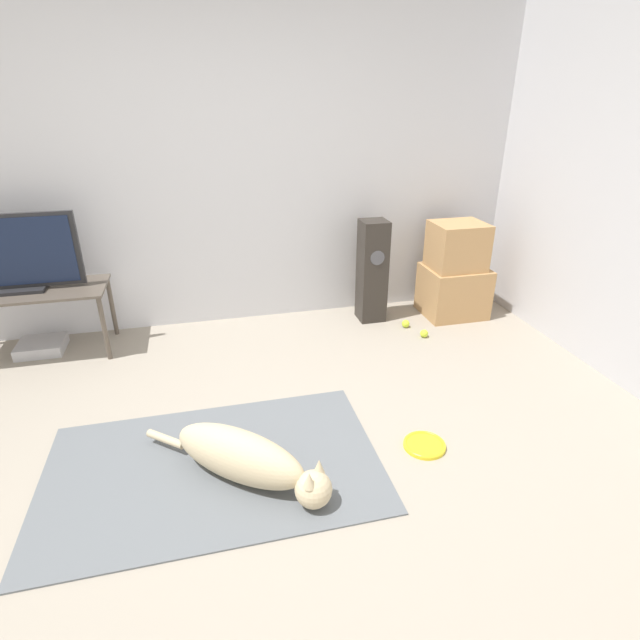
# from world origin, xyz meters

# --- Properties ---
(ground_plane) EXTENTS (12.00, 12.00, 0.00)m
(ground_plane) POSITION_xyz_m (0.00, 0.00, 0.00)
(ground_plane) COLOR #9E9384
(wall_back) EXTENTS (8.00, 0.06, 2.55)m
(wall_back) POSITION_xyz_m (0.00, 2.10, 1.27)
(wall_back) COLOR silver
(wall_back) RESTS_ON ground_plane
(area_rug) EXTENTS (1.78, 1.12, 0.01)m
(area_rug) POSITION_xyz_m (-0.19, 0.12, 0.01)
(area_rug) COLOR slate
(area_rug) RESTS_ON ground_plane
(dog) EXTENTS (0.91, 0.80, 0.28)m
(dog) POSITION_xyz_m (-0.02, -0.02, 0.15)
(dog) COLOR beige
(dog) RESTS_ON area_rug
(frisbee) EXTENTS (0.24, 0.24, 0.03)m
(frisbee) POSITION_xyz_m (0.99, 0.02, 0.01)
(frisbee) COLOR yellow
(frisbee) RESTS_ON ground_plane
(cardboard_box_lower) EXTENTS (0.53, 0.46, 0.44)m
(cardboard_box_lower) POSITION_xyz_m (2.02, 1.70, 0.22)
(cardboard_box_lower) COLOR tan
(cardboard_box_lower) RESTS_ON ground_plane
(cardboard_box_upper) EXTENTS (0.44, 0.38, 0.40)m
(cardboard_box_upper) POSITION_xyz_m (2.00, 1.69, 0.64)
(cardboard_box_upper) COLOR tan
(cardboard_box_upper) RESTS_ON cardboard_box_lower
(floor_speaker) EXTENTS (0.22, 0.23, 0.88)m
(floor_speaker) POSITION_xyz_m (1.27, 1.78, 0.44)
(floor_speaker) COLOR #2D2823
(floor_speaker) RESTS_ON ground_plane
(tv_stand) EXTENTS (1.13, 0.50, 0.52)m
(tv_stand) POSITION_xyz_m (-1.43, 1.77, 0.46)
(tv_stand) COLOR brown
(tv_stand) RESTS_ON ground_plane
(tv) EXTENTS (0.86, 0.20, 0.56)m
(tv) POSITION_xyz_m (-1.43, 1.77, 0.80)
(tv) COLOR #232326
(tv) RESTS_ON tv_stand
(tennis_ball_by_boxes) EXTENTS (0.07, 0.07, 0.07)m
(tennis_ball_by_boxes) POSITION_xyz_m (1.50, 1.53, 0.03)
(tennis_ball_by_boxes) COLOR #C6E033
(tennis_ball_by_boxes) RESTS_ON ground_plane
(tennis_ball_near_speaker) EXTENTS (0.07, 0.07, 0.07)m
(tennis_ball_near_speaker) POSITION_xyz_m (1.58, 1.31, 0.03)
(tennis_ball_near_speaker) COLOR #C6E033
(tennis_ball_near_speaker) RESTS_ON ground_plane
(game_console) EXTENTS (0.34, 0.30, 0.08)m
(game_console) POSITION_xyz_m (-1.43, 1.80, 0.04)
(game_console) COLOR #B7B7BC
(game_console) RESTS_ON ground_plane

